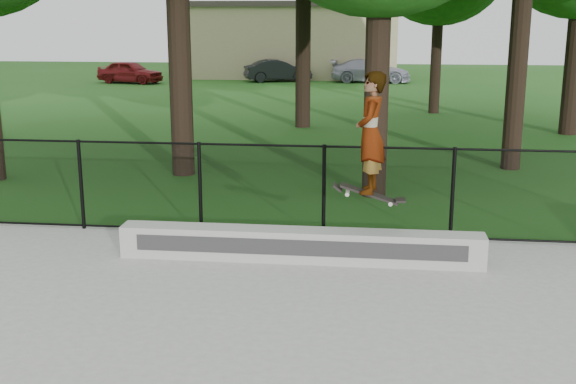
# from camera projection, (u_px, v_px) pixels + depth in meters

# --- Properties ---
(grind_ledge) EXTENTS (5.24, 0.40, 0.46)m
(grind_ledge) POSITION_uv_depth(u_px,v_px,m) (300.00, 245.00, 10.40)
(grind_ledge) COLOR #A5A5A0
(grind_ledge) RESTS_ON concrete_slab
(car_a) EXTENTS (3.73, 2.19, 1.20)m
(car_a) POSITION_uv_depth(u_px,v_px,m) (130.00, 72.00, 38.45)
(car_a) COLOR maroon
(car_a) RESTS_ON ground
(car_b) EXTENTS (3.49, 2.32, 1.19)m
(car_b) POSITION_uv_depth(u_px,v_px,m) (278.00, 71.00, 39.41)
(car_b) COLOR black
(car_b) RESTS_ON ground
(car_c) EXTENTS (3.99, 1.89, 1.24)m
(car_c) POSITION_uv_depth(u_px,v_px,m) (371.00, 71.00, 38.89)
(car_c) COLOR #A7A5BB
(car_c) RESTS_ON ground
(skater_airborne) EXTENTS (0.81, 0.64, 1.88)m
(skater_airborne) POSITION_uv_depth(u_px,v_px,m) (371.00, 135.00, 9.89)
(skater_airborne) COLOR black
(skater_airborne) RESTS_ON ground
(chainlink_fence) EXTENTS (16.06, 0.06, 1.50)m
(chainlink_fence) POSITION_uv_depth(u_px,v_px,m) (200.00, 188.00, 11.63)
(chainlink_fence) COLOR black
(chainlink_fence) RESTS_ON concrete_slab
(distant_building) EXTENTS (12.40, 6.40, 4.30)m
(distant_building) POSITION_uv_depth(u_px,v_px,m) (293.00, 39.00, 42.50)
(distant_building) COLOR tan
(distant_building) RESTS_ON ground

